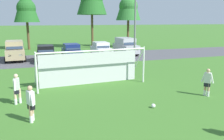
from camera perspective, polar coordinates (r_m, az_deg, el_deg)
name	(u,v)px	position (r m, az deg, el deg)	size (l,w,h in m)	color
ground_plane	(93,78)	(18.21, -4.57, -1.94)	(400.00, 400.00, 0.00)	#3D7028
parking_lot_strip	(72,58)	(27.92, -9.67, 2.82)	(52.00, 8.40, 0.01)	#4C4C51
soccer_ball	(153,106)	(12.26, 10.02, -8.56)	(0.22, 0.22, 0.22)	white
soccer_goal	(91,66)	(16.15, -5.10, 0.94)	(7.52, 2.37, 2.57)	white
player_striker_near	(17,89)	(13.40, -22.13, -4.28)	(0.36, 0.72, 1.64)	beige
player_midfield_center	(207,82)	(14.80, 22.17, -2.80)	(0.46, 0.68, 1.64)	tan
player_winger_left	(31,104)	(10.87, -19.11, -7.77)	(0.37, 0.74, 1.64)	tan
parked_car_slot_far_left	(15,50)	(28.17, -22.54, 4.44)	(2.34, 4.70, 2.16)	tan
parked_car_slot_left	(46,53)	(26.42, -15.82, 3.94)	(2.08, 4.22, 1.72)	black
parked_car_slot_center_left	(72,51)	(27.58, -9.76, 4.54)	(2.10, 4.23, 1.72)	navy
parked_car_slot_center	(101,49)	(29.43, -2.65, 5.16)	(2.05, 4.20, 1.72)	silver
parked_car_slot_center_right	(126,46)	(30.60, 3.32, 5.87)	(2.24, 4.66, 2.16)	#B2B2BC
tree_mid_left	(26,4)	(37.99, -20.22, 14.88)	(3.69, 3.69, 9.83)	brown
tree_mid_right	(128,2)	(38.42, 4.02, 16.21)	(3.93, 3.93, 10.49)	brown
street_lamp	(137,22)	(24.90, 5.99, 11.50)	(2.00, 0.32, 8.09)	slate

